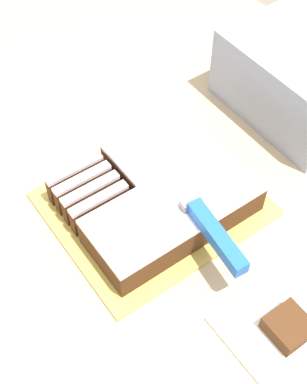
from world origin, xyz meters
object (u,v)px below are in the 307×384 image
object	(u,v)px
brownie	(289,327)
storage_box	(303,78)
cake_board	(154,204)
cake	(160,192)
knife	(205,221)

from	to	relation	value
brownie	storage_box	distance (m)	0.46
cake_board	storage_box	bearing A→B (deg)	95.56
storage_box	cake	bearing A→B (deg)	-83.36
cake	knife	size ratio (longest dim) A/B	0.93
storage_box	cake_board	bearing A→B (deg)	-84.44
cake_board	brownie	world-z (taller)	brownie
cake_board	cake	bearing A→B (deg)	52.27
knife	brownie	xyz separation A→B (m)	(0.17, 0.01, -0.05)
cake	storage_box	size ratio (longest dim) A/B	1.03
cake	brownie	bearing A→B (deg)	2.85
cake	knife	world-z (taller)	knife
knife	brownie	world-z (taller)	knife
knife	cake	bearing A→B (deg)	9.51
cake_board	storage_box	world-z (taller)	storage_box
cake_board	cake	distance (m)	0.03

